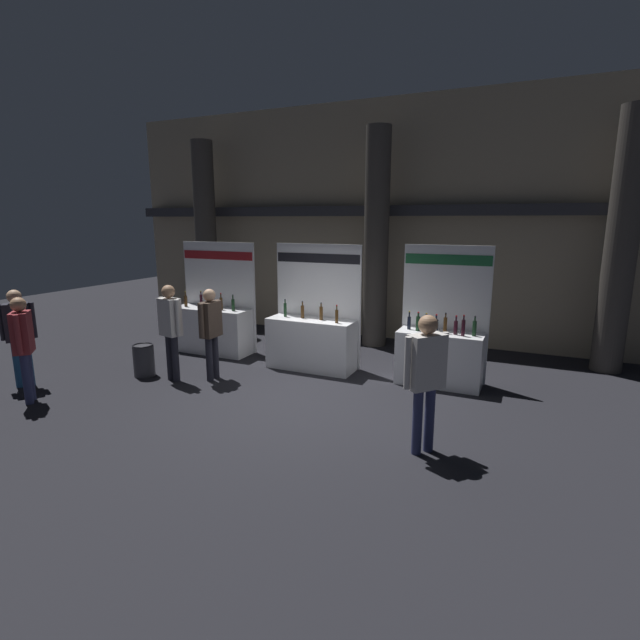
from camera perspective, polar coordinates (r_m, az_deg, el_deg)
The scene contains 11 objects.
ground_plane at distance 7.87m, azimuth -2.48°, elevation -9.64°, with size 28.99×28.99×0.00m, color black.
hall_colonnade at distance 11.60m, azimuth 7.90°, elevation 11.22°, with size 14.49×1.26×5.64m.
exhibitor_booth_0 at distance 10.75m, azimuth -12.77°, elevation -0.61°, with size 1.86×0.71×2.42m.
exhibitor_booth_1 at distance 9.32m, azimuth -0.98°, elevation -2.22°, with size 1.81×0.66×2.44m.
exhibitor_booth_2 at distance 8.70m, azimuth 14.26°, elevation -3.69°, with size 1.55×0.66×2.46m.
trash_bin at distance 9.54m, azimuth -20.46°, elevation -4.56°, with size 0.38×0.38×0.61m.
visitor_0 at distance 8.91m, azimuth -17.58°, elevation -0.44°, with size 0.54×0.33×1.77m.
visitor_1 at distance 9.71m, azimuth -32.56°, elevation -0.94°, with size 0.44×0.46×1.73m.
visitor_2 at distance 5.98m, azimuth 12.63°, elevation -5.98°, with size 0.48×0.50×1.78m.
visitor_3 at distance 8.84m, azimuth -32.17°, elevation -2.08°, with size 0.44×0.45×1.72m.
visitor_4 at distance 8.79m, azimuth -13.02°, elevation -0.72°, with size 0.23×0.58×1.69m.
Camera 1 is at (3.32, -6.51, 2.90)m, focal length 26.56 mm.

